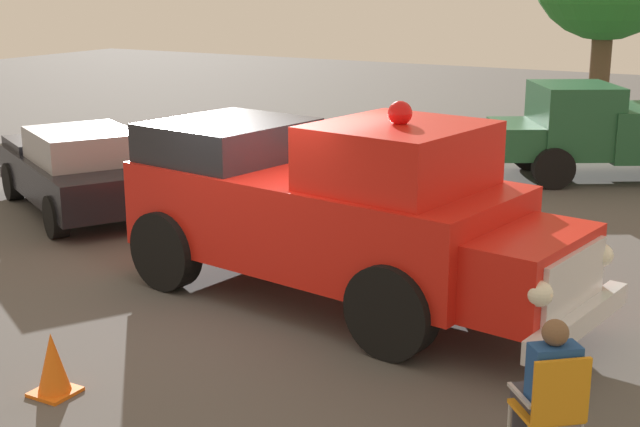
# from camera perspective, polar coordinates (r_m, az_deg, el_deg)

# --- Properties ---
(ground_plane) EXTENTS (60.00, 60.00, 0.00)m
(ground_plane) POSITION_cam_1_polar(r_m,az_deg,el_deg) (11.34, -3.09, -5.42)
(ground_plane) COLOR #514F4C
(vintage_fire_truck) EXTENTS (3.13, 6.21, 2.59)m
(vintage_fire_truck) POSITION_cam_1_polar(r_m,az_deg,el_deg) (10.90, 0.97, 0.35)
(vintage_fire_truck) COLOR black
(vintage_fire_truck) RESTS_ON ground
(classic_hot_rod) EXTENTS (3.75, 4.71, 1.46)m
(classic_hot_rod) POSITION_cam_1_polar(r_m,az_deg,el_deg) (15.90, -15.18, 2.81)
(classic_hot_rod) COLOR black
(classic_hot_rod) RESTS_ON ground
(parked_pickup) EXTENTS (4.04, 5.03, 1.90)m
(parked_pickup) POSITION_cam_1_polar(r_m,az_deg,el_deg) (18.78, 18.44, 5.11)
(parked_pickup) COLOR black
(parked_pickup) RESTS_ON ground
(lawn_chair_near_truck) EXTENTS (0.69, 0.69, 1.02)m
(lawn_chair_near_truck) POSITION_cam_1_polar(r_m,az_deg,el_deg) (7.63, 14.71, -11.63)
(lawn_chair_near_truck) COLOR #B7BABF
(lawn_chair_near_truck) RESTS_ON ground
(spectator_seated) EXTENTS (0.65, 0.63, 1.29)m
(spectator_seated) POSITION_cam_1_polar(r_m,az_deg,el_deg) (7.68, 14.33, -10.50)
(spectator_seated) COLOR #383842
(spectator_seated) RESTS_ON ground
(traffic_cone) EXTENTS (0.40, 0.40, 0.64)m
(traffic_cone) POSITION_cam_1_polar(r_m,az_deg,el_deg) (9.10, -16.74, -9.25)
(traffic_cone) COLOR orange
(traffic_cone) RESTS_ON ground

